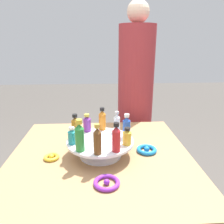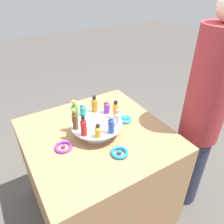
{
  "view_description": "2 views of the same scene",
  "coord_description": "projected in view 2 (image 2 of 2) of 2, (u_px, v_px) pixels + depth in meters",
  "views": [
    {
      "loc": [
        -0.0,
        0.98,
        1.33
      ],
      "look_at": [
        -0.07,
        -0.16,
        0.95
      ],
      "focal_mm": 35.0,
      "sensor_mm": 36.0,
      "label": 1
    },
    {
      "loc": [
        -1.02,
        0.5,
        1.67
      ],
      "look_at": [
        -0.04,
        -0.09,
        0.93
      ],
      "focal_mm": 35.0,
      "sensor_mm": 36.0,
      "label": 2
    }
  ],
  "objects": [
    {
      "name": "party_table",
      "position": [
        99.0,
        173.0,
        1.65
      ],
      "size": [
        0.91,
        0.91,
        0.77
      ],
      "color": "#9E754C",
      "rests_on": "ground_plane"
    },
    {
      "name": "bottle_orange",
      "position": [
        116.0,
        110.0,
        1.41
      ],
      "size": [
        0.04,
        0.04,
        0.13
      ],
      "color": "orange",
      "rests_on": "display_stand"
    },
    {
      "name": "bottle_blue",
      "position": [
        111.0,
        125.0,
        1.28
      ],
      "size": [
        0.04,
        0.04,
        0.12
      ],
      "color": "#234CAD",
      "rests_on": "display_stand"
    },
    {
      "name": "bottle_brown",
      "position": [
        75.0,
        120.0,
        1.31
      ],
      "size": [
        0.04,
        0.04,
        0.14
      ],
      "color": "brown",
      "rests_on": "display_stand"
    },
    {
      "name": "display_stand",
      "position": [
        97.0,
        127.0,
        1.41
      ],
      "size": [
        0.33,
        0.33,
        0.08
      ],
      "color": "silver",
      "rests_on": "party_table"
    },
    {
      "name": "person_figure",
      "position": [
        201.0,
        120.0,
        1.51
      ],
      "size": [
        0.27,
        0.27,
        1.6
      ],
      "rotation": [
        0.0,
        0.0,
        1.17
      ],
      "color": "#282D42",
      "rests_on": "ground_plane"
    },
    {
      "name": "ground_plane",
      "position": [
        100.0,
        204.0,
        1.86
      ],
      "size": [
        12.0,
        12.0,
        0.0
      ],
      "primitive_type": "plane",
      "color": "#4C4742"
    },
    {
      "name": "bottle_red",
      "position": [
        84.0,
        126.0,
        1.26
      ],
      "size": [
        0.04,
        0.04,
        0.14
      ],
      "color": "#B21E23",
      "rests_on": "display_stand"
    },
    {
      "name": "ribbon_bow_blue",
      "position": [
        120.0,
        152.0,
        1.27
      ],
      "size": [
        0.1,
        0.1,
        0.03
      ],
      "color": "blue",
      "rests_on": "party_table"
    },
    {
      "name": "bottle_teal",
      "position": [
        83.0,
        110.0,
        1.45
      ],
      "size": [
        0.04,
        0.04,
        0.08
      ],
      "color": "teal",
      "rests_on": "display_stand"
    },
    {
      "name": "bottle_gold",
      "position": [
        98.0,
        131.0,
        1.26
      ],
      "size": [
        0.04,
        0.04,
        0.09
      ],
      "color": "gold",
      "rests_on": "display_stand"
    },
    {
      "name": "bottle_purple",
      "position": [
        107.0,
        107.0,
        1.47
      ],
      "size": [
        0.04,
        0.04,
        0.1
      ],
      "color": "#702D93",
      "rests_on": "display_stand"
    },
    {
      "name": "ribbon_bow_gold",
      "position": [
        79.0,
        116.0,
        1.59
      ],
      "size": [
        0.07,
        0.07,
        0.02
      ],
      "color": "gold",
      "rests_on": "party_table"
    },
    {
      "name": "ribbon_bow_purple",
      "position": [
        63.0,
        147.0,
        1.31
      ],
      "size": [
        0.11,
        0.11,
        0.02
      ],
      "color": "purple",
      "rests_on": "party_table"
    },
    {
      "name": "ribbon_bow_teal",
      "position": [
        125.0,
        119.0,
        1.55
      ],
      "size": [
        0.1,
        0.1,
        0.03
      ],
      "color": "#2DB7CC",
      "rests_on": "party_table"
    },
    {
      "name": "bottle_green",
      "position": [
        75.0,
        112.0,
        1.37
      ],
      "size": [
        0.04,
        0.04,
        0.15
      ],
      "color": "#288438",
      "rests_on": "display_stand"
    },
    {
      "name": "bottle_amber",
      "position": [
        94.0,
        105.0,
        1.47
      ],
      "size": [
        0.04,
        0.04,
        0.12
      ],
      "color": "#AD6B19",
      "rests_on": "display_stand"
    },
    {
      "name": "bottle_clear",
      "position": [
        118.0,
        118.0,
        1.34
      ],
      "size": [
        0.03,
        0.03,
        0.11
      ],
      "color": "silver",
      "rests_on": "display_stand"
    }
  ]
}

